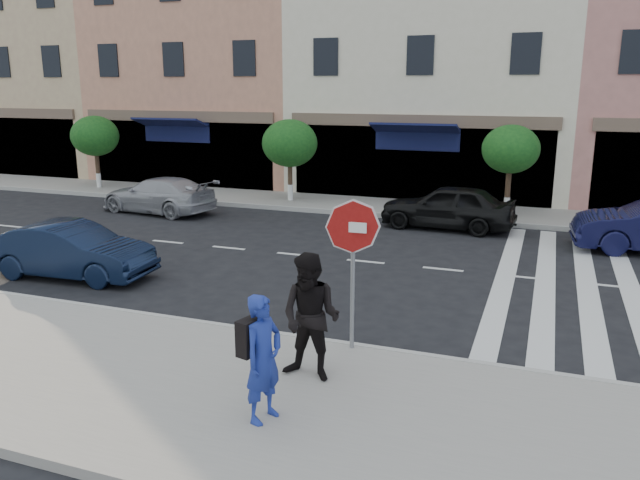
{
  "coord_description": "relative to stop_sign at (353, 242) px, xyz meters",
  "views": [
    {
      "loc": [
        4.29,
        -10.98,
        4.44
      ],
      "look_at": [
        0.04,
        0.49,
        1.4
      ],
      "focal_mm": 35.0,
      "sensor_mm": 36.0,
      "label": 1
    }
  ],
  "objects": [
    {
      "name": "sidewalk_far",
      "position": [
        -1.4,
        12.67,
        -1.92
      ],
      "size": [
        60.0,
        3.0,
        0.15
      ],
      "primitive_type": "cube",
      "color": "gray",
      "rests_on": "ground"
    },
    {
      "name": "building_west_far",
      "position": [
        -23.4,
        18.67,
        4.0
      ],
      "size": [
        12.0,
        9.0,
        12.0
      ],
      "primitive_type": "cube",
      "color": "#D1B786",
      "rests_on": "ground"
    },
    {
      "name": "ground",
      "position": [
        -1.4,
        1.67,
        -2.0
      ],
      "size": [
        120.0,
        120.0,
        0.0
      ],
      "primitive_type": "plane",
      "color": "black",
      "rests_on": "ground"
    },
    {
      "name": "building_centre",
      "position": [
        -1.9,
        18.67,
        3.5
      ],
      "size": [
        11.0,
        9.0,
        11.0
      ],
      "primitive_type": "cube",
      "color": "beige",
      "rests_on": "ground"
    },
    {
      "name": "photographer",
      "position": [
        -0.39,
        -2.58,
        -0.98
      ],
      "size": [
        0.56,
        0.71,
        1.72
      ],
      "primitive_type": "imported",
      "rotation": [
        0.0,
        0.0,
        1.3
      ],
      "color": "navy",
      "rests_on": "sidewalk_near"
    },
    {
      "name": "street_tree_wa",
      "position": [
        -15.4,
        12.47,
        0.34
      ],
      "size": [
        2.0,
        2.0,
        3.05
      ],
      "color": "#473323",
      "rests_on": "sidewalk_far"
    },
    {
      "name": "building_west_mid",
      "position": [
        -12.4,
        18.67,
        5.0
      ],
      "size": [
        10.0,
        9.0,
        14.0
      ],
      "primitive_type": "cube",
      "color": "tan",
      "rests_on": "ground"
    },
    {
      "name": "walker",
      "position": [
        -0.24,
        -1.26,
        -0.88
      ],
      "size": [
        0.99,
        0.8,
        1.94
      ],
      "primitive_type": "imported",
      "rotation": [
        0.0,
        0.0,
        -0.08
      ],
      "color": "black",
      "rests_on": "sidewalk_near"
    },
    {
      "name": "stop_sign",
      "position": [
        0.0,
        0.0,
        0.0
      ],
      "size": [
        0.9,
        0.12,
        2.54
      ],
      "rotation": [
        0.0,
        0.0,
        0.04
      ],
      "color": "gray",
      "rests_on": "sidewalk_near"
    },
    {
      "name": "car_far_mid",
      "position": [
        -0.06,
        10.27,
        -1.28
      ],
      "size": [
        4.28,
        1.93,
        1.43
      ],
      "primitive_type": "imported",
      "rotation": [
        0.0,
        0.0,
        -1.63
      ],
      "color": "black",
      "rests_on": "ground"
    },
    {
      "name": "sidewalk_near",
      "position": [
        -1.4,
        -2.08,
        -1.92
      ],
      "size": [
        60.0,
        4.5,
        0.15
      ],
      "primitive_type": "cube",
      "color": "gray",
      "rests_on": "ground"
    },
    {
      "name": "street_tree_wb",
      "position": [
        -6.4,
        12.47,
        0.31
      ],
      "size": [
        2.1,
        2.1,
        3.06
      ],
      "color": "#473323",
      "rests_on": "sidewalk_far"
    },
    {
      "name": "car_near_mid",
      "position": [
        -7.56,
        1.97,
        -1.34
      ],
      "size": [
        4.04,
        1.64,
        1.3
      ],
      "primitive_type": "imported",
      "rotation": [
        0.0,
        0.0,
        1.64
      ],
      "color": "black",
      "rests_on": "ground"
    },
    {
      "name": "car_far_left",
      "position": [
        -10.16,
        9.27,
        -1.36
      ],
      "size": [
        4.58,
        2.35,
        1.27
      ],
      "primitive_type": "imported",
      "rotation": [
        0.0,
        0.0,
        -1.7
      ],
      "color": "#9E9EA3",
      "rests_on": "ground"
    },
    {
      "name": "street_tree_c",
      "position": [
        1.6,
        12.47,
        0.36
      ],
      "size": [
        1.9,
        1.9,
        3.04
      ],
      "color": "#473323",
      "rests_on": "sidewalk_far"
    }
  ]
}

